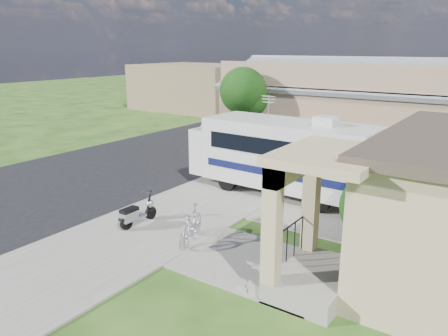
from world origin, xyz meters
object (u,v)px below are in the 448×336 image
Objects in this scene: motorhome at (282,154)px; pickup_truck at (246,125)px; scooter at (136,214)px; bicycle at (192,226)px; van at (293,111)px; shrub at (377,204)px; garden_hose at (280,261)px.

motorhome is 1.23× the size of pickup_truck.
scooter is 0.88× the size of bicycle.
van reaches higher than scooter.
scooter is (-2.25, -5.55, -1.16)m from motorhome.
pickup_truck is (-11.13, 11.06, -0.47)m from shrub.
bicycle is 15.28m from pickup_truck.
shrub reaches higher than van.
shrub is 7.24m from scooter.
shrub is 0.42× the size of van.
bicycle is (2.18, 0.12, 0.07)m from scooter.
motorhome is at bearing 68.48° from scooter.
pickup_truck is 0.99× the size of van.
scooter is 0.25× the size of pickup_truck.
pickup_truck is at bearing 135.20° from shrub.
bicycle is at bearing -173.79° from garden_hose.
van is at bearing 116.37° from motorhome.
garden_hose is at bearing 133.12° from pickup_truck.
shrub is at bearing 23.44° from scooter.
van is 22.77m from garden_hose.
garden_hose is at bearing -75.58° from van.
bicycle reaches higher than garden_hose.
van is at bearing 87.59° from bicycle.
garden_hose is (-1.72, -2.38, -1.22)m from shrub.
bicycle is at bearing -148.94° from shrub.
van is at bearing 122.02° from shrub.
bicycle is at bearing -82.35° from van.
scooter is at bearing -110.11° from motorhome.
van is 17.53× the size of garden_hose.
motorhome is 5.54m from bicycle.
bicycle is at bearing 3.66° from scooter.
bicycle is 22.02m from van.
shrub is at bearing 54.22° from garden_hose.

